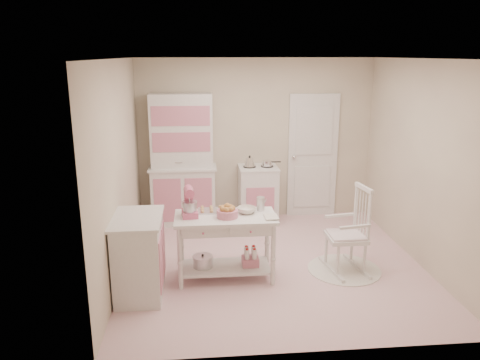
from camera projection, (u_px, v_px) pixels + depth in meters
name	position (u px, v px, depth m)	size (l,w,h in m)	color
room_shell	(275.00, 139.00, 5.70)	(3.84, 3.84, 2.62)	#D48490
door	(313.00, 156.00, 7.74)	(0.82, 0.05, 2.04)	white
hutch	(182.00, 160.00, 7.35)	(1.06, 0.50, 2.08)	white
stove	(258.00, 194.00, 7.56)	(0.62, 0.57, 0.92)	white
base_cabinet	(139.00, 256.00, 5.25)	(0.54, 0.84, 0.92)	white
lace_rug	(344.00, 269.00, 5.94)	(0.92, 0.92, 0.01)	white
rocking_chair	(347.00, 229.00, 5.80)	(0.48, 0.72, 1.10)	white
work_table	(226.00, 247.00, 5.64)	(1.20, 0.60, 0.80)	white
stand_mixer	(189.00, 203.00, 5.47)	(0.20, 0.28, 0.34)	#CE577D
cookie_tray	(212.00, 211.00, 5.69)	(0.34, 0.24, 0.02)	silver
bread_basket	(227.00, 214.00, 5.47)	(0.25, 0.25, 0.09)	#CB748C
mixing_bowl	(247.00, 210.00, 5.62)	(0.23, 0.23, 0.07)	silver
metal_pitcher	(261.00, 204.00, 5.70)	(0.10, 0.10, 0.17)	silver
recipe_book	(264.00, 217.00, 5.45)	(0.16, 0.21, 0.02)	silver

